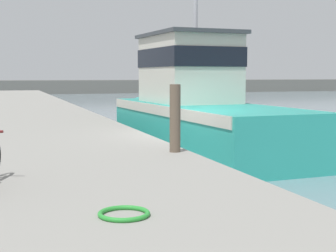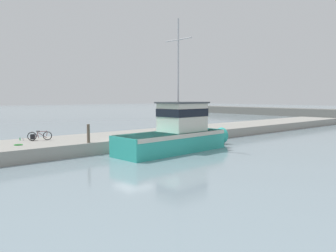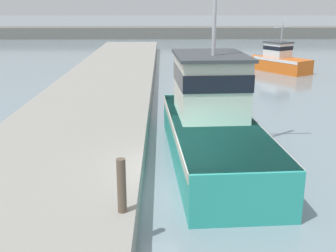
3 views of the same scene
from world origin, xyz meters
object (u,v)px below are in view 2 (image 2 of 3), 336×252
bicycle_touring (37,136)px  water_bottle_on_curb (20,139)px  fishing_boat_main (177,133)px  water_bottle_by_bike (23,139)px  mooring_post (88,133)px

bicycle_touring → water_bottle_on_curb: bicycle_touring is taller
fishing_boat_main → water_bottle_by_bike: (-7.15, -9.35, -0.40)m
fishing_boat_main → bicycle_touring: fishing_boat_main is taller
bicycle_touring → water_bottle_by_bike: bicycle_touring is taller
fishing_boat_main → mooring_post: fishing_boat_main is taller
bicycle_touring → water_bottle_on_curb: size_ratio=7.53×
bicycle_touring → water_bottle_by_bike: bearing=-105.3°
bicycle_touring → water_bottle_on_curb: (-0.83, -1.02, -0.22)m
mooring_post → water_bottle_on_curb: 5.67m
mooring_post → water_bottle_on_curb: (-4.52, -3.37, -0.56)m
mooring_post → water_bottle_on_curb: size_ratio=6.07×
fishing_boat_main → water_bottle_on_curb: fishing_boat_main is taller
fishing_boat_main → water_bottle_by_bike: size_ratio=43.87×
mooring_post → water_bottle_on_curb: mooring_post is taller
mooring_post → water_bottle_by_bike: mooring_post is taller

